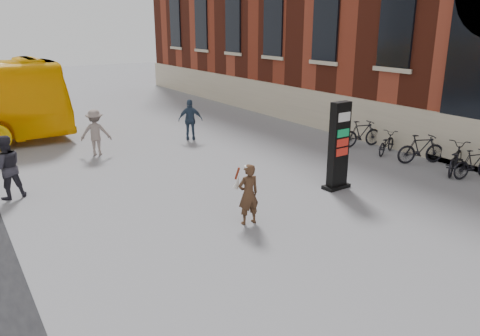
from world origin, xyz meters
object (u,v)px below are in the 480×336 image
bike_4 (455,158)px  pedestrian_a (6,167)px  pedestrian_c (190,120)px  info_pylon (339,146)px  woman (248,193)px  bike_7 (362,134)px  bike_5 (421,149)px  bike_3 (474,164)px  pedestrian_b (96,133)px  bike_6 (386,143)px

bike_4 → pedestrian_a: bearing=43.1°
pedestrian_c → bike_4: size_ratio=0.91×
info_pylon → pedestrian_c: (-0.95, 8.09, -0.46)m
woman → bike_7: (8.30, 3.99, -0.27)m
info_pylon → pedestrian_c: info_pylon is taller
info_pylon → bike_4: bearing=-16.2°
woman → bike_5: woman is taller
bike_4 → bike_7: size_ratio=1.08×
bike_3 → info_pylon: bearing=82.3°
bike_3 → bike_7: 4.96m
pedestrian_a → woman: bearing=125.1°
pedestrian_b → bike_3: 13.61m
pedestrian_c → bike_5: pedestrian_c is taller
woman → bike_7: bearing=-150.7°
woman → bike_3: 8.36m
pedestrian_b → pedestrian_c: bearing=-152.7°
pedestrian_b → bike_7: bearing=178.5°
pedestrian_c → bike_6: bearing=159.0°
info_pylon → bike_3: (4.49, -1.73, -0.86)m
pedestrian_b → bike_5: (9.65, -7.52, -0.35)m
pedestrian_c → bike_6: (5.44, -6.18, -0.46)m
woman → pedestrian_a: 7.21m
bike_6 → pedestrian_b: bearing=35.4°
bike_5 → info_pylon: bearing=118.2°
woman → pedestrian_c: pedestrian_c is taller
woman → bike_6: size_ratio=0.98×
pedestrian_a → pedestrian_c: 8.52m
bike_7 → pedestrian_a: bearing=97.4°
info_pylon → bike_5: (4.49, 0.33, -0.81)m
bike_6 → bike_7: bike_7 is taller
pedestrian_c → bike_4: bearing=148.5°
bike_5 → pedestrian_a: bearing=96.3°
bike_3 → bike_5: (0.00, 2.07, 0.05)m
bike_6 → bike_7: 1.32m
info_pylon → bike_4: size_ratio=1.38×
info_pylon → bike_4: 4.69m
pedestrian_c → bike_5: bearing=152.7°
bike_4 → bike_6: 2.96m
woman → bike_4: bearing=-178.3°
woman → bike_3: bearing=176.9°
bike_5 → bike_4: bearing=-156.0°
bike_5 → bike_6: (0.00, 1.58, -0.11)m
bike_4 → bike_7: (0.00, 4.27, 0.03)m
bike_3 → bike_4: 0.69m
pedestrian_c → bike_3: bearing=146.6°
bike_5 → bike_7: bearing=24.0°
bike_5 → bike_7: bike_7 is taller
woman → pedestrian_c: size_ratio=0.89×
info_pylon → pedestrian_c: 8.16m
bike_3 → bike_7: bearing=13.4°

